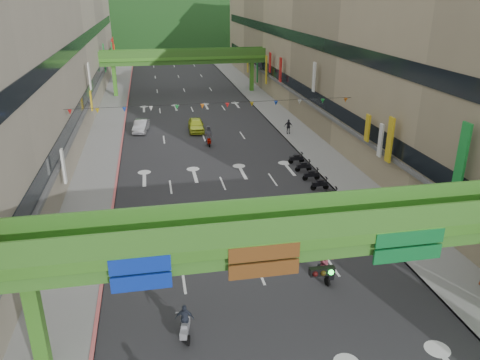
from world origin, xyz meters
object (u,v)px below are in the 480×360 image
car_silver (141,126)px  scooter_rider_mid (326,263)px  overpass_near (317,250)px  car_yellow (196,125)px

car_silver → scooter_rider_mid: bearing=-63.0°
overpass_near → car_silver: size_ratio=6.75×
scooter_rider_mid → car_yellow: bearing=97.2°
car_silver → overpass_near: bearing=-68.9°
scooter_rider_mid → car_yellow: scooter_rider_mid is taller
overpass_near → car_yellow: size_ratio=6.24×
car_silver → car_yellow: car_yellow is taller
overpass_near → car_silver: bearing=101.7°
overpass_near → car_silver: overpass_near is taller
scooter_rider_mid → car_silver: scooter_rider_mid is taller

